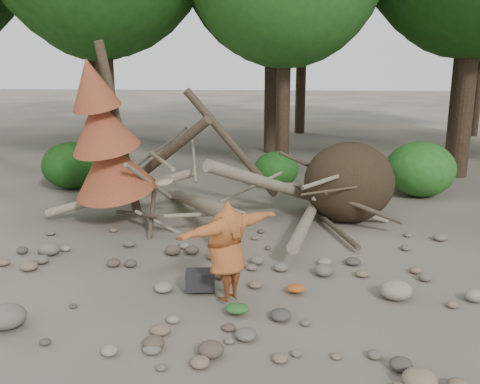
{
  "coord_description": "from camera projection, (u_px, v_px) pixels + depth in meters",
  "views": [
    {
      "loc": [
        0.85,
        -8.58,
        3.94
      ],
      "look_at": [
        0.12,
        1.5,
        1.4
      ],
      "focal_mm": 40.0,
      "sensor_mm": 36.0,
      "label": 1
    }
  ],
  "objects": [
    {
      "name": "boulder_mid_right",
      "position": [
        396.0,
        290.0,
        8.95
      ],
      "size": [
        0.54,
        0.48,
        0.32
      ],
      "primitive_type": "ellipsoid",
      "color": "gray",
      "rests_on": "ground"
    },
    {
      "name": "deadfall_pile",
      "position": [
        325.0,
        184.0,
        13.04
      ],
      "size": [
        8.55,
        5.24,
        3.3
      ],
      "color": "#332619",
      "rests_on": "ground"
    },
    {
      "name": "boulder_front_left",
      "position": [
        5.0,
        316.0,
        7.99
      ],
      "size": [
        0.62,
        0.56,
        0.37
      ],
      "primitive_type": "ellipsoid",
      "color": "#676056",
      "rests_on": "ground"
    },
    {
      "name": "bush_mid",
      "position": [
        276.0,
        169.0,
        16.67
      ],
      "size": [
        1.4,
        1.4,
        1.12
      ],
      "primitive_type": "ellipsoid",
      "color": "#215B1A",
      "rests_on": "ground"
    },
    {
      "name": "boulder_mid_left",
      "position": [
        49.0,
        249.0,
        10.96
      ],
      "size": [
        0.45,
        0.4,
        0.27
      ],
      "primitive_type": "ellipsoid",
      "color": "#686058",
      "rests_on": "ground"
    },
    {
      "name": "frisbee_thrower",
      "position": [
        227.0,
        251.0,
        8.62
      ],
      "size": [
        2.03,
        1.84,
        2.07
      ],
      "color": "#9D5123",
      "rests_on": "ground"
    },
    {
      "name": "boulder_front_right",
      "position": [
        420.0,
        379.0,
        6.52
      ],
      "size": [
        0.43,
        0.39,
        0.26
      ],
      "primitive_type": "ellipsoid",
      "color": "#836C52",
      "rests_on": "ground"
    },
    {
      "name": "bush_right",
      "position": [
        420.0,
        169.0,
        15.55
      ],
      "size": [
        2.0,
        2.0,
        1.6
      ],
      "primitive_type": "ellipsoid",
      "color": "#2A6C21",
      "rests_on": "ground"
    },
    {
      "name": "ground",
      "position": [
        227.0,
        290.0,
        9.32
      ],
      "size": [
        120.0,
        120.0,
        0.0
      ],
      "primitive_type": "plane",
      "color": "#514C44",
      "rests_on": "ground"
    },
    {
      "name": "cloth_green",
      "position": [
        237.0,
        311.0,
        8.4
      ],
      "size": [
        0.37,
        0.31,
        0.14
      ],
      "primitive_type": "ellipsoid",
      "color": "#275B24",
      "rests_on": "ground"
    },
    {
      "name": "dead_conifer",
      "position": [
        106.0,
        140.0,
        12.28
      ],
      "size": [
        2.06,
        2.16,
        4.35
      ],
      "color": "#4C3F30",
      "rests_on": "ground"
    },
    {
      "name": "cloth_orange",
      "position": [
        296.0,
        291.0,
        9.16
      ],
      "size": [
        0.33,
        0.27,
        0.12
      ],
      "primitive_type": "ellipsoid",
      "color": "#9F471B",
      "rests_on": "ground"
    },
    {
      "name": "bush_left",
      "position": [
        72.0,
        165.0,
        16.49
      ],
      "size": [
        1.8,
        1.8,
        1.44
      ],
      "primitive_type": "ellipsoid",
      "color": "#184813",
      "rests_on": "ground"
    },
    {
      "name": "backpack",
      "position": [
        200.0,
        283.0,
        9.21
      ],
      "size": [
        0.53,
        0.39,
        0.33
      ],
      "primitive_type": "cube",
      "rotation": [
        0.0,
        0.0,
        0.11
      ],
      "color": "black",
      "rests_on": "ground"
    }
  ]
}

